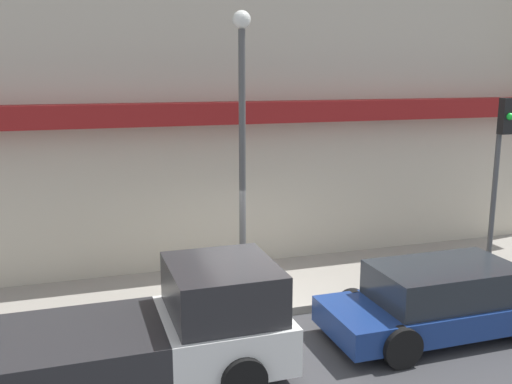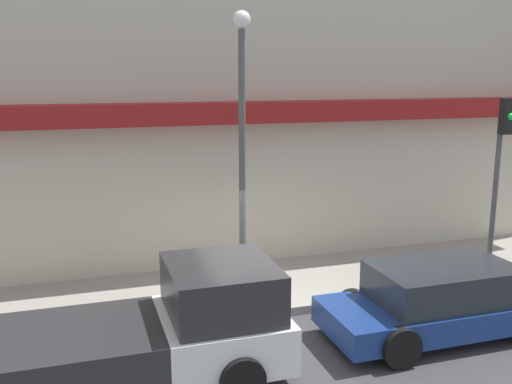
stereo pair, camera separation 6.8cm
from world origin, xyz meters
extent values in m
plane|color=#38383A|center=(0.00, 0.00, 0.00)|extent=(80.00, 80.00, 0.00)
cube|color=gray|center=(0.00, 1.52, 0.09)|extent=(36.00, 3.03, 0.17)
cube|color=#BCB29E|center=(0.00, 4.53, 5.57)|extent=(19.80, 3.00, 11.14)
cube|color=maroon|center=(0.00, 2.73, 3.96)|extent=(18.22, 0.60, 0.50)
cube|color=white|center=(-1.36, -1.62, 0.62)|extent=(2.01, 2.07, 0.78)
cube|color=#262628|center=(-1.36, -1.62, 1.43)|extent=(1.71, 1.90, 0.83)
cube|color=#262628|center=(-3.88, -1.62, 0.62)|extent=(3.02, 2.07, 0.78)
cylinder|color=black|center=(-1.31, -0.59, 0.36)|extent=(0.72, 0.22, 0.72)
cylinder|color=black|center=(-1.31, -2.65, 0.36)|extent=(0.72, 0.22, 0.72)
cylinder|color=black|center=(-4.43, -0.59, 0.36)|extent=(0.72, 0.22, 0.72)
cube|color=navy|center=(2.93, -1.62, 0.46)|extent=(4.58, 1.77, 0.49)
cube|color=#23282D|center=(2.93, -1.62, 1.03)|extent=(2.66, 1.59, 0.65)
cylinder|color=black|center=(4.35, -0.73, 0.36)|extent=(0.72, 0.22, 0.72)
cylinder|color=black|center=(1.51, -0.73, 0.36)|extent=(0.72, 0.22, 0.72)
cylinder|color=black|center=(1.51, -2.50, 0.36)|extent=(0.72, 0.22, 0.72)
cylinder|color=yellow|center=(-1.53, 0.70, 0.43)|extent=(0.21, 0.21, 0.52)
sphere|color=yellow|center=(-1.53, 0.70, 0.77)|extent=(0.20, 0.20, 0.20)
cylinder|color=#4C4C4C|center=(-0.25, 0.90, 2.94)|extent=(0.14, 0.14, 5.53)
sphere|color=silver|center=(-0.25, 0.90, 5.88)|extent=(0.36, 0.36, 0.36)
cylinder|color=#4C4C4C|center=(5.67, 0.42, 2.25)|extent=(0.12, 0.12, 4.16)
cube|color=black|center=(5.67, 0.26, 3.93)|extent=(0.28, 0.20, 0.80)
sphere|color=green|center=(5.67, 0.14, 3.93)|extent=(0.16, 0.16, 0.16)
camera|label=1|loc=(-3.54, -10.13, 4.87)|focal=40.00mm
camera|label=2|loc=(-3.48, -10.15, 4.87)|focal=40.00mm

